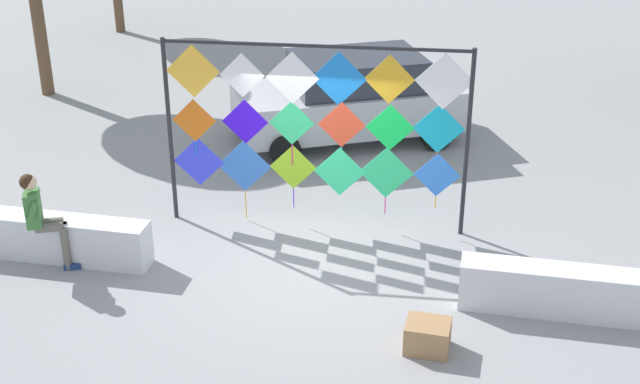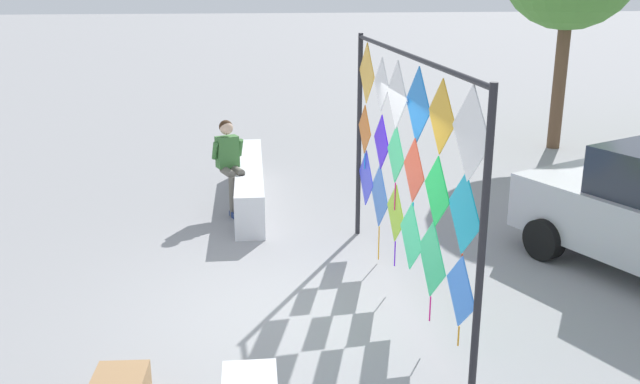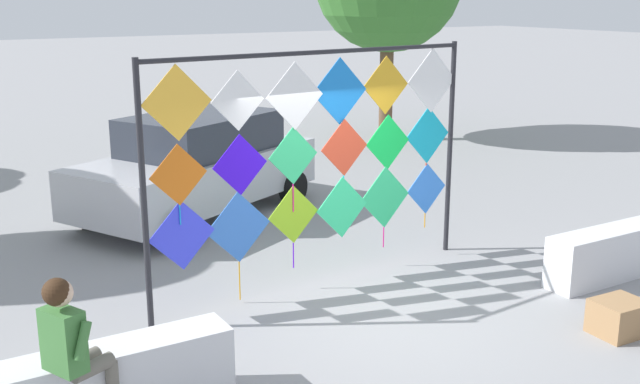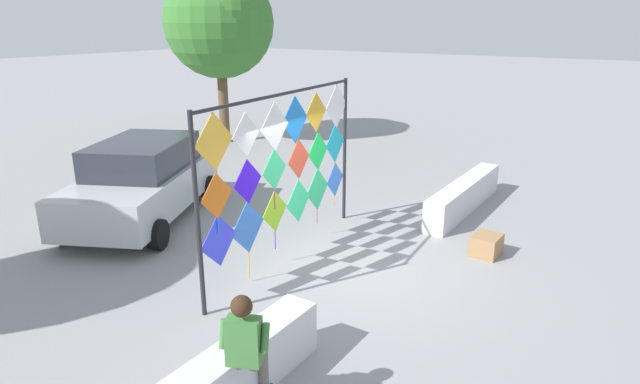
% 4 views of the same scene
% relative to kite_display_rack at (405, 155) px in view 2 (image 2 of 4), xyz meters
% --- Properties ---
extents(ground, '(120.00, 120.00, 0.00)m').
position_rel_kite_display_rack_xyz_m(ground, '(0.12, -1.27, -1.83)').
color(ground, gray).
extents(plaza_ledge_left, '(3.74, 0.46, 0.68)m').
position_rel_kite_display_rack_xyz_m(plaza_ledge_left, '(-4.01, -1.82, -1.49)').
color(plaza_ledge_left, silver).
rests_on(plaza_ledge_left, ground).
extents(kite_display_rack, '(4.67, 0.44, 3.01)m').
position_rel_kite_display_rack_xyz_m(kite_display_rack, '(0.00, 0.00, 0.00)').
color(kite_display_rack, '#232328').
rests_on(kite_display_rack, ground).
extents(seated_vendor, '(0.73, 0.61, 1.53)m').
position_rel_kite_display_rack_xyz_m(seated_vendor, '(-3.57, -2.13, -0.93)').
color(seated_vendor, '#666056').
rests_on(seated_vendor, ground).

